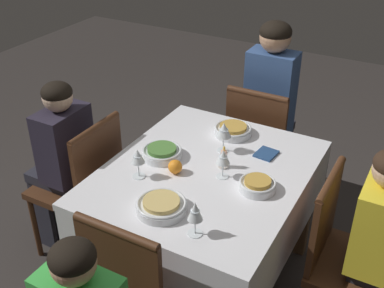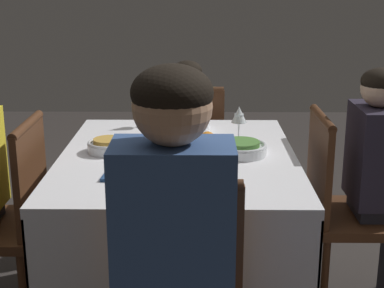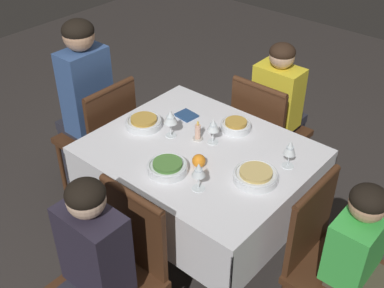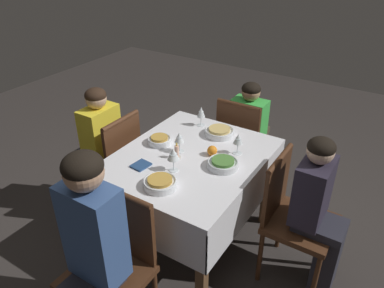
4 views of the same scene
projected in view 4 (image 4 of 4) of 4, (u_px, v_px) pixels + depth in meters
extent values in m
plane|color=#332D2B|center=(190.00, 238.00, 2.95)|extent=(8.00, 8.00, 0.00)
cube|color=silver|center=(190.00, 158.00, 2.58)|extent=(1.14, 0.94, 0.04)
cube|color=silver|center=(251.00, 200.00, 2.44)|extent=(1.14, 0.01, 0.30)
cube|color=silver|center=(139.00, 159.00, 2.88)|extent=(1.14, 0.01, 0.30)
cube|color=silver|center=(139.00, 224.00, 2.24)|extent=(0.01, 0.94, 0.30)
cube|color=silver|center=(227.00, 144.00, 3.08)|extent=(0.01, 0.94, 0.30)
cube|color=brown|center=(202.00, 270.00, 2.21)|extent=(0.06, 0.06, 0.73)
cube|color=brown|center=(267.00, 185.00, 2.95)|extent=(0.06, 0.06, 0.73)
cube|color=brown|center=(102.00, 221.00, 2.59)|extent=(0.06, 0.06, 0.73)
cube|color=brown|center=(182.00, 156.00, 3.32)|extent=(0.06, 0.06, 0.73)
cube|color=#472816|center=(107.00, 277.00, 2.07)|extent=(0.42, 0.42, 0.04)
cube|color=#472816|center=(126.00, 225.00, 2.09)|extent=(0.03, 0.39, 0.42)
cylinder|color=#472816|center=(123.00, 195.00, 1.99)|extent=(0.04, 0.38, 0.04)
cylinder|color=#472816|center=(110.00, 270.00, 2.40)|extent=(0.03, 0.03, 0.43)
cube|color=#472816|center=(301.00, 224.00, 2.44)|extent=(0.42, 0.42, 0.04)
cube|color=#472816|center=(276.00, 186.00, 2.41)|extent=(0.39, 0.03, 0.42)
cylinder|color=#472816|center=(280.00, 158.00, 2.31)|extent=(0.38, 0.04, 0.04)
cylinder|color=#472816|center=(315.00, 281.00, 2.33)|extent=(0.03, 0.03, 0.43)
cylinder|color=#472816|center=(330.00, 244.00, 2.60)|extent=(0.03, 0.03, 0.43)
cylinder|color=#472816|center=(260.00, 257.00, 2.50)|extent=(0.03, 0.03, 0.43)
cylinder|color=#472816|center=(280.00, 225.00, 2.77)|extent=(0.03, 0.03, 0.43)
cube|color=#472816|center=(107.00, 163.00, 3.07)|extent=(0.42, 0.42, 0.04)
cube|color=#472816|center=(123.00, 145.00, 2.87)|extent=(0.39, 0.03, 0.42)
cylinder|color=#472816|center=(120.00, 121.00, 2.76)|extent=(0.38, 0.04, 0.04)
cylinder|color=#472816|center=(110.00, 169.00, 3.41)|extent=(0.03, 0.03, 0.43)
cylinder|color=#472816|center=(79.00, 190.00, 3.14)|extent=(0.03, 0.03, 0.43)
cylinder|color=#472816|center=(141.00, 182.00, 3.24)|extent=(0.03, 0.03, 0.43)
cylinder|color=#472816|center=(112.00, 205.00, 2.97)|extent=(0.03, 0.03, 0.43)
cube|color=#472816|center=(245.00, 143.00, 3.37)|extent=(0.42, 0.42, 0.04)
cube|color=#472816|center=(237.00, 128.00, 3.11)|extent=(0.03, 0.39, 0.42)
cylinder|color=#472816|center=(239.00, 105.00, 3.00)|extent=(0.04, 0.38, 0.04)
cylinder|color=#472816|center=(270.00, 161.00, 3.54)|extent=(0.03, 0.03, 0.43)
cylinder|color=#472816|center=(235.00, 150.00, 3.71)|extent=(0.03, 0.03, 0.43)
cylinder|color=#472816|center=(254.00, 180.00, 3.26)|extent=(0.03, 0.03, 0.43)
cylinder|color=#472816|center=(217.00, 168.00, 3.44)|extent=(0.03, 0.03, 0.43)
cube|color=#282833|center=(90.00, 286.00, 1.96)|extent=(0.31, 0.24, 0.06)
cube|color=#38568E|center=(94.00, 233.00, 1.86)|extent=(0.18, 0.30, 0.55)
sphere|color=tan|center=(83.00, 172.00, 1.68)|extent=(0.19, 0.19, 0.19)
ellipsoid|color=black|center=(82.00, 166.00, 1.67)|extent=(0.19, 0.19, 0.13)
cube|color=#282833|center=(326.00, 260.00, 2.45)|extent=(0.22, 0.14, 0.47)
cube|color=#282833|center=(320.00, 225.00, 2.36)|extent=(0.24, 0.31, 0.06)
cube|color=#282333|center=(313.00, 191.00, 2.28)|extent=(0.30, 0.18, 0.41)
sphere|color=beige|center=(321.00, 151.00, 2.14)|extent=(0.16, 0.16, 0.16)
ellipsoid|color=black|center=(322.00, 147.00, 2.12)|extent=(0.16, 0.16, 0.11)
cube|color=#282833|center=(93.00, 177.00, 3.27)|extent=(0.22, 0.14, 0.47)
cube|color=#282833|center=(96.00, 154.00, 3.10)|extent=(0.24, 0.31, 0.06)
cube|color=yellow|center=(100.00, 132.00, 2.95)|extent=(0.30, 0.18, 0.41)
sphere|color=#D6A884|center=(96.00, 99.00, 2.80)|extent=(0.16, 0.16, 0.16)
ellipsoid|color=black|center=(95.00, 95.00, 2.79)|extent=(0.16, 0.16, 0.11)
cube|color=#4C4233|center=(253.00, 153.00, 3.62)|extent=(0.14, 0.22, 0.47)
cube|color=#4C4233|center=(251.00, 132.00, 3.43)|extent=(0.31, 0.24, 0.06)
cube|color=green|center=(249.00, 117.00, 3.27)|extent=(0.18, 0.30, 0.32)
sphere|color=tan|center=(251.00, 92.00, 3.15)|extent=(0.16, 0.16, 0.16)
ellipsoid|color=black|center=(251.00, 89.00, 3.14)|extent=(0.16, 0.16, 0.11)
cylinder|color=silver|center=(160.00, 184.00, 2.26)|extent=(0.21, 0.21, 0.04)
torus|color=silver|center=(160.00, 181.00, 2.25)|extent=(0.20, 0.20, 0.01)
cylinder|color=gold|center=(160.00, 180.00, 2.24)|extent=(0.15, 0.15, 0.02)
cylinder|color=white|center=(174.00, 170.00, 2.41)|extent=(0.06, 0.06, 0.00)
cylinder|color=white|center=(174.00, 165.00, 2.39)|extent=(0.01, 0.01, 0.08)
cone|color=white|center=(173.00, 154.00, 2.35)|extent=(0.08, 0.08, 0.08)
cylinder|color=white|center=(173.00, 156.00, 2.36)|extent=(0.05, 0.05, 0.04)
cylinder|color=silver|center=(223.00, 165.00, 2.44)|extent=(0.21, 0.21, 0.04)
torus|color=silver|center=(223.00, 162.00, 2.43)|extent=(0.20, 0.20, 0.01)
cylinder|color=#4C7F38|center=(223.00, 161.00, 2.43)|extent=(0.15, 0.15, 0.02)
cylinder|color=white|center=(237.00, 153.00, 2.60)|extent=(0.06, 0.06, 0.00)
cylinder|color=white|center=(237.00, 148.00, 2.58)|extent=(0.01, 0.01, 0.08)
cone|color=white|center=(238.00, 139.00, 2.54)|extent=(0.07, 0.07, 0.07)
cylinder|color=white|center=(238.00, 140.00, 2.55)|extent=(0.04, 0.04, 0.03)
cylinder|color=silver|center=(160.00, 141.00, 2.71)|extent=(0.17, 0.17, 0.04)
torus|color=silver|center=(159.00, 138.00, 2.70)|extent=(0.17, 0.17, 0.01)
cylinder|color=gold|center=(159.00, 138.00, 2.70)|extent=(0.12, 0.12, 0.02)
cylinder|color=white|center=(180.00, 151.00, 2.62)|extent=(0.06, 0.06, 0.00)
cylinder|color=white|center=(179.00, 146.00, 2.60)|extent=(0.01, 0.01, 0.07)
cone|color=white|center=(179.00, 137.00, 2.56)|extent=(0.07, 0.07, 0.07)
cylinder|color=white|center=(179.00, 139.00, 2.57)|extent=(0.04, 0.04, 0.03)
cylinder|color=silver|center=(219.00, 133.00, 2.82)|extent=(0.22, 0.22, 0.04)
torus|color=silver|center=(219.00, 130.00, 2.81)|extent=(0.22, 0.22, 0.01)
cylinder|color=tan|center=(219.00, 129.00, 2.81)|extent=(0.16, 0.16, 0.02)
cylinder|color=white|center=(201.00, 125.00, 2.97)|extent=(0.06, 0.06, 0.00)
cylinder|color=white|center=(201.00, 121.00, 2.95)|extent=(0.01, 0.01, 0.07)
cone|color=white|center=(201.00, 112.00, 2.91)|extent=(0.06, 0.06, 0.08)
cylinder|color=white|center=(201.00, 114.00, 2.92)|extent=(0.04, 0.04, 0.04)
cylinder|color=beige|center=(177.00, 157.00, 2.54)|extent=(0.06, 0.06, 0.01)
cylinder|color=beige|center=(177.00, 151.00, 2.52)|extent=(0.03, 0.03, 0.08)
ellipsoid|color=#F9C64C|center=(177.00, 145.00, 2.49)|extent=(0.01, 0.01, 0.03)
sphere|color=orange|center=(212.00, 151.00, 2.56)|extent=(0.07, 0.07, 0.07)
cube|color=navy|center=(141.00, 165.00, 2.46)|extent=(0.12, 0.11, 0.01)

